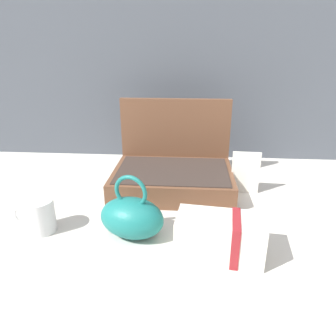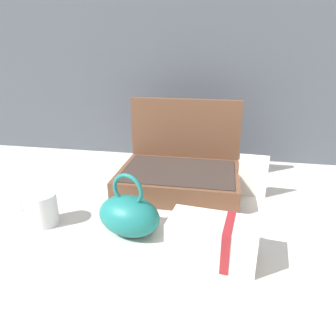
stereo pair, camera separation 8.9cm
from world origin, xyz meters
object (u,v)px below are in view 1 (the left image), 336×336
(open_suitcase, at_px, (172,170))
(teal_pouch_handbag, at_px, (132,217))
(coffee_mug, at_px, (39,216))
(info_card_left, at_px, (245,173))
(cream_toiletry_bag, at_px, (221,237))

(open_suitcase, bearing_deg, teal_pouch_handbag, -105.09)
(coffee_mug, xyz_separation_m, info_card_left, (0.61, 0.29, 0.03))
(info_card_left, bearing_deg, coffee_mug, -150.84)
(coffee_mug, bearing_deg, open_suitcase, 42.86)
(teal_pouch_handbag, xyz_separation_m, cream_toiletry_bag, (0.23, -0.07, -0.01))
(teal_pouch_handbag, distance_m, coffee_mug, 0.26)
(open_suitcase, xyz_separation_m, coffee_mug, (-0.35, -0.33, -0.02))
(teal_pouch_handbag, bearing_deg, coffee_mug, 179.20)
(coffee_mug, bearing_deg, info_card_left, 25.57)
(teal_pouch_handbag, height_order, coffee_mug, teal_pouch_handbag)
(teal_pouch_handbag, xyz_separation_m, info_card_left, (0.35, 0.30, 0.02))
(cream_toiletry_bag, distance_m, info_card_left, 0.38)
(cream_toiletry_bag, bearing_deg, open_suitcase, 110.05)
(teal_pouch_handbag, height_order, cream_toiletry_bag, teal_pouch_handbag)
(cream_toiletry_bag, bearing_deg, teal_pouch_handbag, 163.68)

